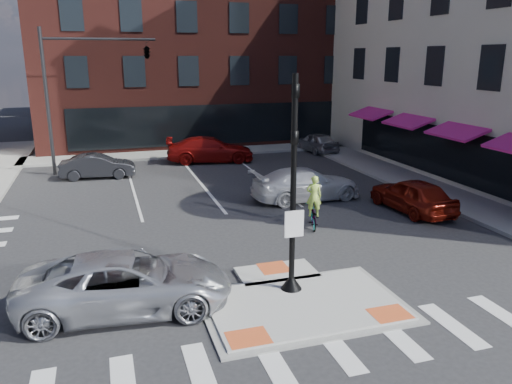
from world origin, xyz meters
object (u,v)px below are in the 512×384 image
object	(u,v)px
white_pickup	(306,184)
cyclist	(313,210)
silver_suv	(126,282)
bg_car_silver	(316,142)
red_sedan	(412,195)
bg_car_red	(210,150)
bg_car_dark	(98,166)

from	to	relation	value
white_pickup	cyclist	size ratio (longest dim) A/B	2.48
silver_suv	bg_car_silver	xyz separation A→B (m)	(14.00, 19.20, -0.08)
red_sedan	bg_car_red	bearing A→B (deg)	-68.81
white_pickup	bg_car_red	xyz separation A→B (m)	(-2.42, 9.79, 0.04)
bg_car_red	silver_suv	bearing A→B (deg)	170.06
bg_car_dark	bg_car_silver	world-z (taller)	bg_car_silver
silver_suv	red_sedan	xyz separation A→B (m)	(12.26, 5.20, -0.03)
red_sedan	bg_car_silver	xyz separation A→B (m)	(1.74, 14.00, -0.05)
bg_car_dark	red_sedan	bearing A→B (deg)	-124.36
silver_suv	cyclist	size ratio (longest dim) A/B	2.65
red_sedan	bg_car_red	distance (m)	14.23
red_sedan	cyclist	world-z (taller)	cyclist
red_sedan	silver_suv	bearing A→B (deg)	18.93
bg_car_silver	bg_car_red	distance (m)	7.90
silver_suv	bg_car_dark	bearing A→B (deg)	7.48
silver_suv	cyclist	world-z (taller)	cyclist
bg_car_dark	bg_car_red	distance (m)	7.23
bg_car_silver	cyclist	distance (m)	16.04
silver_suv	bg_car_red	size ratio (longest dim) A/B	1.02
white_pickup	bg_car_silver	distance (m)	12.18
silver_suv	red_sedan	world-z (taller)	silver_suv
bg_car_silver	white_pickup	bearing A→B (deg)	56.70
bg_car_red	cyclist	size ratio (longest dim) A/B	2.60
white_pickup	bg_car_red	distance (m)	10.09
bg_car_silver	bg_car_dark	bearing A→B (deg)	6.49
bg_car_red	bg_car_silver	bearing A→B (deg)	-72.85
silver_suv	red_sedan	bearing A→B (deg)	-61.87
white_pickup	cyclist	bearing A→B (deg)	158.09
white_pickup	bg_car_silver	world-z (taller)	white_pickup
silver_suv	cyclist	distance (m)	8.68
red_sedan	white_pickup	size ratio (longest dim) A/B	0.84
white_pickup	bg_car_red	world-z (taller)	bg_car_red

